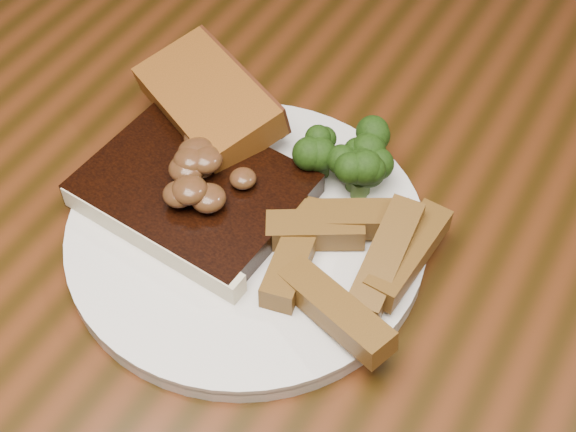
% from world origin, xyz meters
% --- Properties ---
extents(dining_table, '(1.60, 0.90, 0.75)m').
position_xyz_m(dining_table, '(0.00, 0.00, 0.66)').
color(dining_table, '#45210D').
rests_on(dining_table, ground).
extents(plate, '(0.29, 0.29, 0.01)m').
position_xyz_m(plate, '(-0.03, -0.00, 0.76)').
color(plate, white).
rests_on(plate, dining_table).
extents(steak, '(0.17, 0.13, 0.02)m').
position_xyz_m(steak, '(-0.08, 0.00, 0.77)').
color(steak, black).
rests_on(steak, plate).
extents(steak_bone, '(0.16, 0.03, 0.02)m').
position_xyz_m(steak_bone, '(-0.08, -0.05, 0.77)').
color(steak_bone, beige).
rests_on(steak_bone, plate).
extents(mushroom_pile, '(0.07, 0.07, 0.03)m').
position_xyz_m(mushroom_pile, '(-0.08, 0.01, 0.80)').
color(mushroom_pile, '#532B1A').
rests_on(mushroom_pile, steak).
extents(garlic_bread, '(0.14, 0.11, 0.03)m').
position_xyz_m(garlic_bread, '(-0.11, 0.07, 0.78)').
color(garlic_bread, brown).
rests_on(garlic_bread, plate).
extents(potato_wedges, '(0.12, 0.12, 0.02)m').
position_xyz_m(potato_wedges, '(0.05, 0.01, 0.77)').
color(potato_wedges, brown).
rests_on(potato_wedges, plate).
extents(broccoli_cluster, '(0.07, 0.07, 0.04)m').
position_xyz_m(broccoli_cluster, '(0.03, 0.07, 0.78)').
color(broccoli_cluster, '#1D3D0E').
rests_on(broccoli_cluster, plate).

